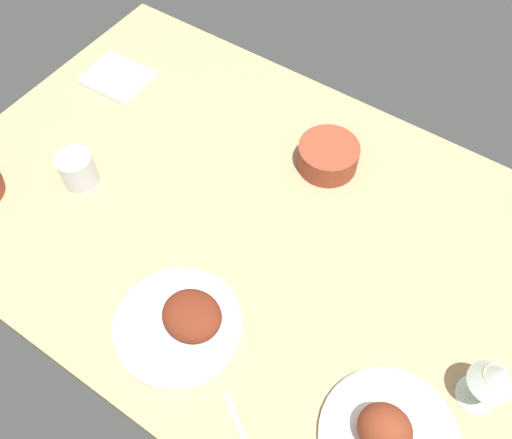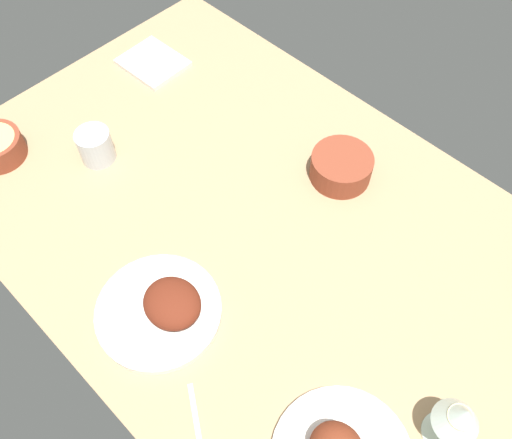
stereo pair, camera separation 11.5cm
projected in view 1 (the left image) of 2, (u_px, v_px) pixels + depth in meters
dining_table at (256, 230)px, 118.07cm from camera, size 140.00×90.00×4.00cm
plate_far_side at (183, 322)px, 102.02cm from camera, size 24.07×24.07×6.43cm
plate_near_viewer at (387, 435)px, 90.37cm from camera, size 23.62×23.62×9.41cm
bowl_cream at (328, 155)px, 122.75cm from camera, size 13.67×13.67×6.09cm
wine_glass at (495, 378)px, 88.27cm from camera, size 7.60×7.60×14.00cm
water_tumbler at (78, 170)px, 119.74cm from camera, size 7.81×7.81×7.76cm
folded_napkin at (117, 78)px, 140.66cm from camera, size 16.27×13.90×1.20cm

